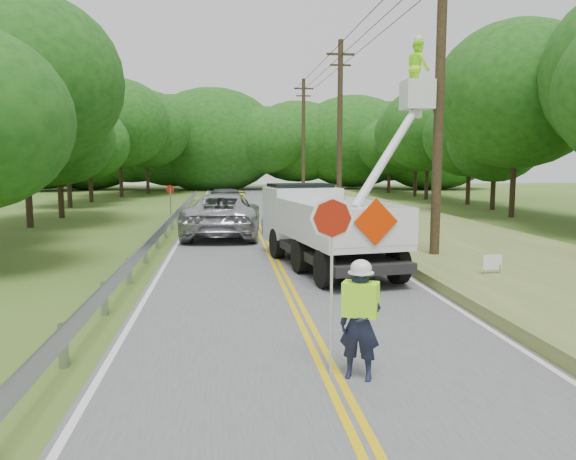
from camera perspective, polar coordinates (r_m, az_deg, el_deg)
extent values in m
plane|color=#37551E|center=(8.51, 4.66, -15.15)|extent=(140.00, 140.00, 0.00)
cube|color=#4F4F51|center=(22.02, -2.32, -1.29)|extent=(7.20, 96.00, 0.02)
cube|color=#E2B90B|center=(22.01, -2.58, -1.26)|extent=(0.12, 96.00, 0.00)
cube|color=#E2B90B|center=(22.02, -2.06, -1.25)|extent=(0.12, 96.00, 0.00)
cube|color=silver|center=(22.05, -11.30, -1.38)|extent=(0.12, 96.00, 0.00)
cube|color=silver|center=(22.52, 6.47, -1.11)|extent=(0.12, 96.00, 0.00)
cube|color=gray|center=(9.54, -22.07, -10.94)|extent=(0.12, 0.14, 0.70)
cube|color=gray|center=(12.34, -18.31, -6.71)|extent=(0.12, 0.14, 0.70)
cube|color=gray|center=(15.22, -16.00, -4.05)|extent=(0.12, 0.14, 0.70)
cube|color=gray|center=(18.14, -14.44, -2.23)|extent=(0.12, 0.14, 0.70)
cube|color=gray|center=(21.08, -13.31, -0.92)|extent=(0.12, 0.14, 0.70)
cube|color=gray|center=(24.04, -12.46, 0.07)|extent=(0.12, 0.14, 0.70)
cube|color=gray|center=(27.00, -11.80, 0.84)|extent=(0.12, 0.14, 0.70)
cube|color=gray|center=(29.98, -11.27, 1.46)|extent=(0.12, 0.14, 0.70)
cube|color=gray|center=(32.95, -10.83, 1.97)|extent=(0.12, 0.14, 0.70)
cube|color=gray|center=(35.93, -10.47, 2.39)|extent=(0.12, 0.14, 0.70)
cube|color=gray|center=(38.92, -10.16, 2.75)|extent=(0.12, 0.14, 0.70)
cube|color=gray|center=(41.91, -9.89, 3.06)|extent=(0.12, 0.14, 0.70)
cube|color=gray|center=(44.89, -9.66, 3.33)|extent=(0.12, 0.14, 0.70)
cube|color=gray|center=(23.01, -12.49, 0.39)|extent=(0.05, 48.00, 0.34)
cylinder|color=black|center=(18.05, 15.25, 12.51)|extent=(0.30, 0.30, 10.00)
cylinder|color=black|center=(32.44, 5.33, 10.21)|extent=(0.30, 0.30, 10.00)
cube|color=black|center=(32.94, 5.42, 17.52)|extent=(1.60, 0.12, 0.12)
cube|color=black|center=(32.84, 5.41, 16.49)|extent=(1.20, 0.10, 0.10)
cylinder|color=black|center=(47.22, 1.60, 9.25)|extent=(0.30, 0.30, 10.00)
cube|color=black|center=(47.56, 1.61, 14.31)|extent=(1.60, 0.12, 0.12)
cube|color=black|center=(47.49, 1.61, 13.59)|extent=(1.20, 0.10, 0.10)
cylinder|color=black|center=(26.55, 6.88, 19.84)|extent=(0.03, 43.00, 0.03)
cylinder|color=black|center=(26.72, 8.44, 19.73)|extent=(0.03, 43.00, 0.03)
cylinder|color=black|center=(26.90, 9.97, 19.62)|extent=(0.03, 43.00, 0.03)
cube|color=#587034|center=(23.58, 15.16, -0.63)|extent=(7.00, 96.00, 0.30)
cylinder|color=#332319|center=(29.61, -25.12, 4.12)|extent=(0.32, 0.32, 4.05)
ellipsoid|color=#164512|center=(29.82, -25.64, 13.66)|extent=(9.46, 9.46, 8.33)
cylinder|color=#332319|center=(34.03, -22.29, 3.40)|extent=(0.32, 0.32, 2.68)
ellipsoid|color=#164512|center=(34.00, -22.55, 8.90)|extent=(6.25, 6.25, 5.50)
cylinder|color=#332319|center=(41.41, -21.52, 3.96)|extent=(0.32, 0.32, 2.62)
ellipsoid|color=#164512|center=(41.39, -21.72, 8.39)|extent=(6.12, 6.12, 5.38)
cylinder|color=#332319|center=(46.34, -19.58, 4.36)|extent=(0.32, 0.32, 2.68)
ellipsoid|color=#164512|center=(46.32, -19.75, 8.41)|extent=(6.26, 6.26, 5.51)
cylinder|color=#332319|center=(52.05, -16.77, 5.34)|extent=(0.32, 0.32, 3.80)
ellipsoid|color=#164512|center=(52.14, -16.96, 10.44)|extent=(8.86, 8.86, 7.80)
cylinder|color=#332319|center=(56.52, -14.21, 5.47)|extent=(0.32, 0.32, 3.66)
ellipsoid|color=#164512|center=(56.58, -14.35, 9.99)|extent=(8.53, 8.53, 7.51)
cylinder|color=#332319|center=(34.44, 22.08, 4.56)|extent=(0.32, 0.32, 4.02)
ellipsoid|color=#164512|center=(34.62, 22.47, 12.69)|extent=(9.37, 9.37, 8.25)
cylinder|color=#332319|center=(39.25, 20.29, 3.88)|extent=(0.32, 0.32, 2.64)
ellipsoid|color=#164512|center=(39.23, 20.50, 8.58)|extent=(6.15, 6.15, 5.41)
cylinder|color=#332319|center=(43.54, 18.01, 4.45)|extent=(0.32, 0.32, 2.95)
ellipsoid|color=#164512|center=(43.54, 18.19, 9.20)|extent=(6.89, 6.89, 6.06)
cylinder|color=#332319|center=(48.02, 14.04, 5.07)|extent=(0.32, 0.32, 3.40)
ellipsoid|color=#164512|center=(48.07, 14.19, 10.03)|extent=(7.94, 7.94, 6.99)
cylinder|color=#332319|center=(52.12, 12.94, 5.17)|extent=(0.32, 0.32, 3.26)
ellipsoid|color=#164512|center=(52.15, 13.06, 9.55)|extent=(7.61, 7.61, 6.70)
cylinder|color=#332319|center=(57.59, 10.31, 5.15)|extent=(0.32, 0.32, 2.77)
ellipsoid|color=#164512|center=(57.58, 10.39, 8.52)|extent=(6.46, 6.46, 5.68)
ellipsoid|color=#164512|center=(65.97, -23.82, 8.48)|extent=(14.19, 10.64, 10.64)
ellipsoid|color=#164512|center=(67.51, -19.89, 8.61)|extent=(14.81, 11.11, 11.11)
ellipsoid|color=#164512|center=(65.91, -15.83, 8.81)|extent=(12.61, 9.46, 9.46)
ellipsoid|color=#164512|center=(64.44, -11.68, 8.97)|extent=(13.70, 10.28, 10.28)
ellipsoid|color=#164512|center=(63.93, -7.78, 9.07)|extent=(15.72, 11.79, 11.79)
ellipsoid|color=#164512|center=(62.30, -2.74, 9.18)|extent=(9.99, 7.50, 7.50)
ellipsoid|color=#164512|center=(66.12, 1.10, 9.07)|extent=(12.64, 9.48, 9.48)
ellipsoid|color=#164512|center=(66.47, 6.79, 9.01)|extent=(14.34, 10.76, 10.76)
ellipsoid|color=#164512|center=(66.61, 10.29, 8.94)|extent=(12.31, 9.23, 9.23)
ellipsoid|color=#164512|center=(66.22, 14.74, 8.84)|extent=(14.96, 11.22, 11.22)
imported|color=#191E33|center=(8.31, 7.41, -9.55)|extent=(0.71, 0.61, 1.65)
cube|color=#A3FD1D|center=(8.21, 7.45, -7.04)|extent=(0.59, 0.49, 0.50)
ellipsoid|color=white|center=(8.11, 7.51, -3.88)|extent=(0.31, 0.31, 0.25)
cylinder|color=#B7B7B7|center=(8.36, 4.47, -7.05)|extent=(0.04, 0.04, 2.32)
cylinder|color=#971908|center=(8.15, 4.55, 1.24)|extent=(0.66, 0.06, 0.66)
cylinder|color=black|center=(14.07, 3.79, -4.02)|extent=(0.47, 1.02, 0.98)
cylinder|color=black|center=(14.89, 11.22, -3.53)|extent=(0.47, 1.02, 0.98)
cylinder|color=black|center=(15.98, 1.28, -2.67)|extent=(0.47, 1.02, 0.98)
cylinder|color=black|center=(16.70, 7.98, -2.31)|extent=(0.47, 1.02, 0.98)
cylinder|color=black|center=(18.40, -1.13, -1.37)|extent=(0.47, 1.02, 0.98)
cylinder|color=black|center=(19.03, 4.83, -1.12)|extent=(0.47, 1.02, 0.98)
cube|color=black|center=(16.58, 4.33, -2.08)|extent=(3.24, 6.81, 0.26)
cube|color=white|center=(15.84, 5.25, -0.65)|extent=(3.12, 5.04, 0.22)
cube|color=white|center=(15.40, 1.27, 1.07)|extent=(0.87, 4.64, 0.92)
cube|color=white|center=(16.24, 9.07, 1.30)|extent=(0.87, 4.64, 0.92)
cube|color=white|center=(13.66, 8.86, 0.22)|extent=(2.33, 0.46, 0.92)
cube|color=white|center=(19.06, 1.43, 1.62)|extent=(2.60, 2.31, 1.84)
cube|color=black|center=(19.21, 1.25, 3.64)|extent=(2.24, 1.66, 0.77)
cube|color=white|center=(14.75, 6.88, 0.76)|extent=(1.06, 1.06, 0.82)
cube|color=white|center=(17.83, 13.13, 13.33)|extent=(0.87, 0.87, 0.87)
imported|color=#A3FD1D|center=(17.94, 13.20, 15.90)|extent=(0.62, 0.80, 1.65)
cube|color=red|center=(13.58, 9.00, 0.83)|extent=(1.15, 0.24, 1.16)
imported|color=#A9AAB0|center=(24.02, -6.66, 1.60)|extent=(3.50, 6.80, 1.84)
imported|color=#3A3E42|center=(32.84, -6.47, 2.87)|extent=(2.58, 5.68, 1.61)
cylinder|color=gray|center=(26.92, -11.96, 2.18)|extent=(0.06, 0.06, 1.97)
cylinder|color=#971908|center=(26.86, -12.01, 4.08)|extent=(0.34, 0.33, 0.45)
cube|color=white|center=(15.41, 20.23, -3.11)|extent=(0.55, 0.11, 0.39)
cylinder|color=gray|center=(15.38, 19.44, -4.35)|extent=(0.02, 0.02, 0.55)
cylinder|color=gray|center=(15.57, 20.90, -4.28)|extent=(0.02, 0.02, 0.55)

